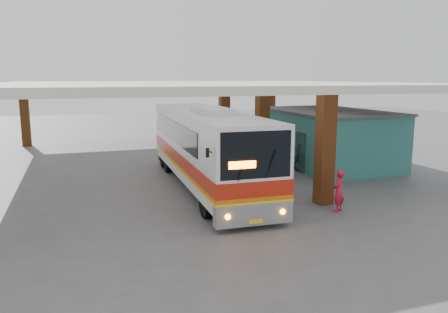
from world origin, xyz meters
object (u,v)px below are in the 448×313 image
motorcycle (287,162)px  red_chair (254,150)px  coach_bus (206,147)px  pedestrian (339,191)px

motorcycle → red_chair: bearing=6.2°
coach_bus → red_chair: 8.39m
coach_bus → red_chair: coach_bus is taller
coach_bus → pedestrian: coach_bus is taller
pedestrian → coach_bus: bearing=-91.0°
coach_bus → motorcycle: bearing=20.0°
coach_bus → pedestrian: 6.36m
motorcycle → coach_bus: bearing=116.3°
motorcycle → pedestrian: pedestrian is taller
coach_bus → red_chair: size_ratio=14.24×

